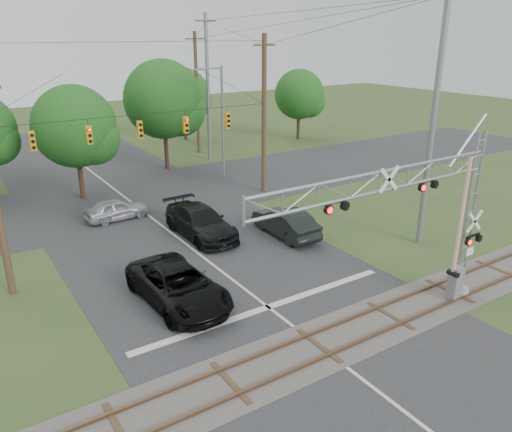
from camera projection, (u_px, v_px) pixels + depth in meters
ground at (355, 374)px, 17.89m from camera, size 160.00×160.00×0.00m
road_main at (219, 270)px, 25.75m from camera, size 14.00×90.00×0.02m
road_cross at (127, 199)px, 36.76m from camera, size 90.00×12.00×0.02m
railroad_track at (319, 346)px, 19.45m from camera, size 90.00×3.20×0.17m
crossing_gantry at (419, 212)px, 19.88m from camera, size 12.33×0.98×7.69m
traffic_signal_span at (154, 128)px, 32.11m from camera, size 19.34×0.36×11.50m
pickup_black at (178, 286)px, 22.35m from camera, size 3.15×6.31×1.72m
car_dark at (200, 222)px, 29.80m from camera, size 2.59×6.15×1.77m
sedan_silver at (117, 209)px, 32.51m from camera, size 4.13×1.82×1.38m
suv_dark at (285, 222)px, 29.88m from camera, size 1.88×5.10×1.67m
streetlight at (221, 117)px, 40.46m from camera, size 2.43×0.25×9.11m
utility_poles at (171, 112)px, 35.34m from camera, size 25.30×28.25×13.97m
treeline at (80, 112)px, 40.79m from camera, size 51.34×21.07×9.51m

